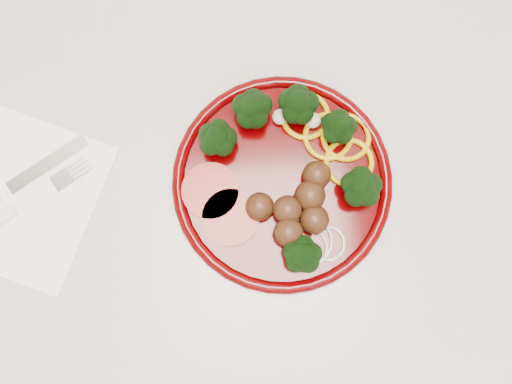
{
  "coord_description": "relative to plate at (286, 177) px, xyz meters",
  "views": [
    {
      "loc": [
        -0.2,
        1.58,
        1.54
      ],
      "look_at": [
        -0.19,
        1.66,
        0.92
      ],
      "focal_mm": 40.0,
      "sensor_mm": 36.0,
      "label": 1
    }
  ],
  "objects": [
    {
      "name": "counter",
      "position": [
        0.16,
        0.02,
        -0.47
      ],
      "size": [
        2.4,
        0.6,
        0.9
      ],
      "color": "beige",
      "rests_on": "ground"
    },
    {
      "name": "napkin",
      "position": [
        -0.31,
        0.0,
        -0.02
      ],
      "size": [
        0.24,
        0.24,
        0.0
      ],
      "primitive_type": "cube",
      "rotation": [
        0.0,
        0.0,
        1.16
      ],
      "color": "white",
      "rests_on": "counter"
    },
    {
      "name": "fork",
      "position": [
        -0.32,
        -0.02,
        -0.01
      ],
      "size": [
        0.15,
        0.1,
        0.01
      ],
      "rotation": [
        0.0,
        0.0,
        0.54
      ],
      "color": "white",
      "rests_on": "napkin"
    },
    {
      "name": "plate",
      "position": [
        0.0,
        0.0,
        0.0
      ],
      "size": [
        0.25,
        0.25,
        0.06
      ],
      "rotation": [
        0.0,
        0.0,
        0.35
      ],
      "color": "#3F0001",
      "rests_on": "counter"
    }
  ]
}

